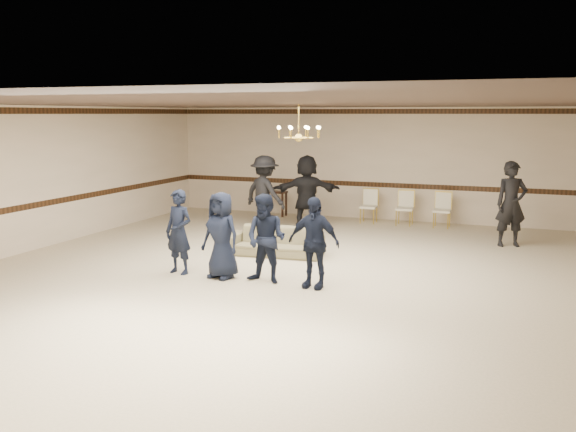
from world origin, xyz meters
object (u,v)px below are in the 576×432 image
boy_b (221,235)px  banquet_chair_right (442,210)px  boy_a (179,232)px  adult_left (265,194)px  boy_c (266,239)px  banquet_chair_left (369,206)px  boy_d (314,242)px  banquet_chair_mid (405,208)px  chandelier (299,121)px  settee (274,241)px  console_table (272,203)px  adult_right (511,204)px  adult_mid (307,192)px

boy_b → banquet_chair_right: bearing=77.2°
boy_a → boy_b: bearing=10.4°
adult_left → banquet_chair_right: (4.23, 2.12, -0.51)m
boy_a → boy_c: same height
boy_c → banquet_chair_left: 6.74m
boy_d → boy_b: bearing=-175.6°
banquet_chair_left → banquet_chair_mid: bearing=-0.3°
boy_b → adult_left: 4.74m
chandelier → boy_b: size_ratio=0.58×
settee → console_table: console_table is taller
boy_b → settee: (0.19, 2.10, -0.50)m
boy_a → adult_right: (5.79, 4.91, 0.17)m
boy_b → banquet_chair_left: 6.83m
chandelier → boy_a: 3.16m
console_table → boy_b: bearing=-74.0°
settee → adult_left: 2.90m
chandelier → adult_left: chandelier is taller
boy_c → adult_left: bearing=119.5°
adult_left → console_table: (-0.77, 2.32, -0.61)m
settee → console_table: bearing=108.0°
adult_left → chandelier: bearing=144.8°
banquet_chair_left → console_table: bearing=175.9°
settee → adult_left: bearing=112.2°
boy_b → banquet_chair_mid: bearing=84.6°
banquet_chair_mid → banquet_chair_right: (1.00, 0.00, 0.00)m
boy_a → adult_left: bearing=103.1°
settee → adult_right: (4.70, 2.81, 0.68)m
banquet_chair_mid → boy_a: bearing=-118.6°
adult_right → boy_c: bearing=-152.1°
adult_right → banquet_chair_mid: (-2.77, 1.82, -0.51)m
adult_left → adult_right: size_ratio=1.00×
boy_b → chandelier: bearing=68.8°
banquet_chair_left → adult_mid: bearing=-133.3°
settee → banquet_chair_left: banquet_chair_left is taller
boy_d → adult_left: bearing=126.7°
banquet_chair_right → console_table: size_ratio=1.06×
settee → adult_right: adult_right is taller
settee → chandelier: bearing=-43.8°
adult_right → banquet_chair_right: 2.59m
settee → adult_mid: bearing=91.9°
boy_c → adult_mid: 5.42m
settee → console_table: size_ratio=2.33×
adult_left → console_table: size_ratio=2.21×
boy_c → boy_d: 0.90m
chandelier → settee: (-0.78, 0.62, -2.57)m
banquet_chair_mid → settee: bearing=-117.0°
boy_a → banquet_chair_left: boy_a is taller
adult_right → console_table: 7.09m
boy_c → adult_right: bearing=56.8°
console_table → adult_left: bearing=-70.9°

